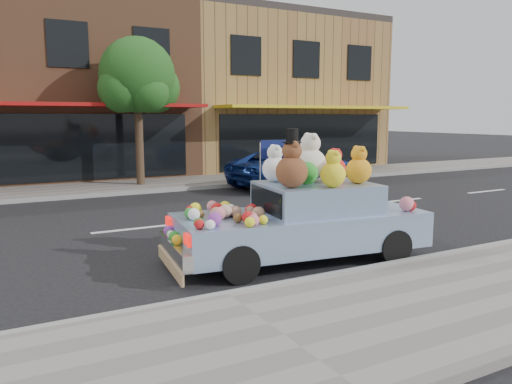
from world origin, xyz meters
TOP-DOWN VIEW (x-y plane):
  - ground at (0.00, 0.00)m, footprint 120.00×120.00m
  - near_sidewalk at (0.00, -6.50)m, footprint 60.00×3.00m
  - far_sidewalk at (0.00, 6.50)m, footprint 60.00×3.00m
  - near_kerb at (0.00, -5.00)m, footprint 60.00×0.12m
  - far_kerb at (0.00, 5.00)m, footprint 60.00×0.12m
  - storefront_mid at (0.00, 11.97)m, footprint 10.00×9.80m
  - storefront_right at (10.00, 11.97)m, footprint 10.00×9.80m
  - street_tree at (2.03, 6.55)m, footprint 3.00×2.70m
  - car_blue at (6.90, 3.97)m, footprint 5.38×3.22m
  - art_car at (2.00, -3.83)m, footprint 4.66×2.26m

SIDE VIEW (x-z plane):
  - ground at x=0.00m, z-range 0.00..0.00m
  - near_sidewalk at x=0.00m, z-range 0.00..0.12m
  - far_sidewalk at x=0.00m, z-range 0.00..0.12m
  - near_kerb at x=0.00m, z-range 0.00..0.13m
  - far_kerb at x=0.00m, z-range 0.00..0.13m
  - car_blue at x=6.90m, z-range 0.00..1.40m
  - art_car at x=2.00m, z-range -0.35..1.96m
  - storefront_mid at x=0.00m, z-range -0.01..7.29m
  - storefront_right at x=10.00m, z-range -0.01..7.29m
  - street_tree at x=2.03m, z-range 1.08..6.30m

